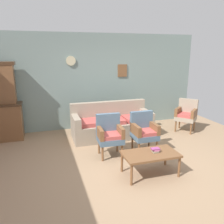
# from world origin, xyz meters

# --- Properties ---
(ground_plane) EXTENTS (7.68, 7.68, 0.00)m
(ground_plane) POSITION_xyz_m (0.00, 0.00, 0.00)
(ground_plane) COLOR #997A5B
(wall_back_with_decor) EXTENTS (6.40, 0.09, 2.70)m
(wall_back_with_decor) POSITION_xyz_m (0.00, 2.63, 1.35)
(wall_back_with_decor) COLOR gray
(wall_back_with_decor) RESTS_ON ground
(floral_couch) EXTENTS (2.07, 0.81, 0.90)m
(floral_couch) POSITION_xyz_m (0.27, 1.63, 0.32)
(floral_couch) COLOR gray
(floral_couch) RESTS_ON ground
(armchair_by_doorway) EXTENTS (0.54, 0.52, 0.90)m
(armchair_by_doorway) POSITION_xyz_m (-0.11, 0.55, 0.50)
(armchair_by_doorway) COLOR slate
(armchair_by_doorway) RESTS_ON ground
(armchair_near_cabinet) EXTENTS (0.52, 0.49, 0.90)m
(armchair_near_cabinet) POSITION_xyz_m (0.68, 0.52, 0.50)
(armchair_near_cabinet) COLOR slate
(armchair_near_cabinet) RESTS_ON ground
(wingback_chair_by_fireplace) EXTENTS (0.71, 0.71, 0.90)m
(wingback_chair_by_fireplace) POSITION_xyz_m (2.42, 1.46, 0.50)
(wingback_chair_by_fireplace) COLOR gray
(wingback_chair_by_fireplace) RESTS_ON ground
(coffee_table) EXTENTS (1.00, 0.56, 0.42)m
(coffee_table) POSITION_xyz_m (0.37, -0.45, 0.38)
(coffee_table) COLOR brown
(coffee_table) RESTS_ON ground
(book_stack_on_table) EXTENTS (0.15, 0.12, 0.07)m
(book_stack_on_table) POSITION_xyz_m (0.47, -0.44, 0.46)
(book_stack_on_table) COLOR gray
(book_stack_on_table) RESTS_ON coffee_table
(floor_vase_by_wall) EXTENTS (0.19, 0.19, 0.62)m
(floor_vase_by_wall) POSITION_xyz_m (2.85, 2.15, 0.31)
(floor_vase_by_wall) COLOR brown
(floor_vase_by_wall) RESTS_ON ground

